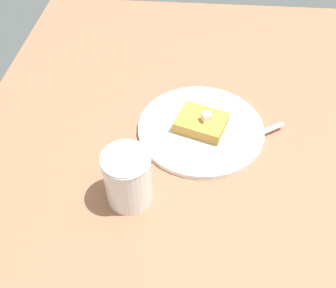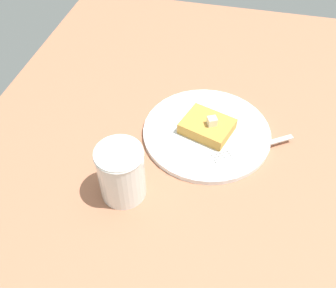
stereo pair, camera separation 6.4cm
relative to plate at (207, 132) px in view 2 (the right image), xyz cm
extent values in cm
cube|color=#9F6247|center=(-3.26, -9.44, -1.59)|extent=(107.45, 107.45, 2.09)
cylinder|color=silver|center=(0.00, 0.00, -0.04)|extent=(24.14, 24.14, 1.00)
torus|color=navy|center=(0.00, 0.00, 0.06)|extent=(24.14, 24.14, 0.80)
cube|color=#BC8536|center=(0.00, 0.00, 1.58)|extent=(9.59, 10.77, 2.26)
cube|color=#F3E8C7|center=(-0.46, -0.82, 3.52)|extent=(2.03, 2.10, 1.62)
cube|color=silver|center=(-0.82, -11.52, 0.64)|extent=(6.16, 8.90, 0.36)
cube|color=silver|center=(-4.28, -6.14, 0.64)|extent=(3.36, 3.54, 0.36)
cube|color=silver|center=(-6.59, -4.06, 0.64)|extent=(2.00, 2.87, 0.36)
cube|color=silver|center=(-6.13, -3.76, 0.64)|extent=(2.00, 2.87, 0.36)
cube|color=silver|center=(-5.67, -3.47, 0.64)|extent=(2.00, 2.87, 0.36)
cube|color=silver|center=(-5.21, -3.17, 0.64)|extent=(2.00, 2.87, 0.36)
cylinder|color=#3C140C|center=(-16.29, 11.29, 3.51)|extent=(6.87, 6.87, 8.10)
cylinder|color=silver|center=(-16.29, 11.29, 4.45)|extent=(7.47, 7.47, 10.00)
torus|color=silver|center=(-16.29, 11.29, 9.00)|extent=(7.67, 7.67, 0.50)
camera|label=1|loc=(-50.85, 2.15, 51.22)|focal=40.00mm
camera|label=2|loc=(-49.85, -4.15, 51.22)|focal=40.00mm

